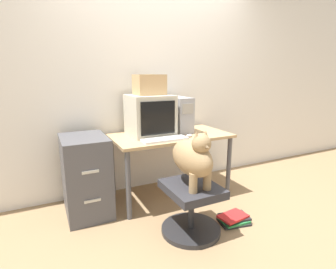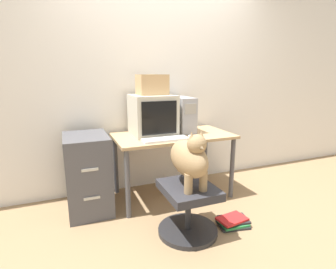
{
  "view_description": "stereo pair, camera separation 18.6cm",
  "coord_description": "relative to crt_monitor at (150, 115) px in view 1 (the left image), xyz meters",
  "views": [
    {
      "loc": [
        -1.27,
        -2.17,
        1.36
      ],
      "look_at": [
        -0.19,
        0.03,
        0.8
      ],
      "focal_mm": 28.0,
      "sensor_mm": 36.0,
      "label": 1
    },
    {
      "loc": [
        -1.1,
        -2.25,
        1.36
      ],
      "look_at": [
        -0.19,
        0.03,
        0.8
      ],
      "focal_mm": 28.0,
      "sensor_mm": 36.0,
      "label": 2
    }
  ],
  "objects": [
    {
      "name": "desk",
      "position": [
        0.21,
        -0.09,
        -0.31
      ],
      "size": [
        1.28,
        0.7,
        0.72
      ],
      "color": "tan",
      "rests_on": "ground_plane"
    },
    {
      "name": "office_chair",
      "position": [
        0.04,
        -0.83,
        -0.69
      ],
      "size": [
        0.52,
        0.52,
        0.44
      ],
      "color": "#262628",
      "rests_on": "ground_plane"
    },
    {
      "name": "keyboard",
      "position": [
        0.03,
        -0.32,
        -0.2
      ],
      "size": [
        0.47,
        0.16,
        0.03
      ],
      "color": "silver",
      "rests_on": "desk"
    },
    {
      "name": "wall_back",
      "position": [
        0.21,
        0.33,
        0.36
      ],
      "size": [
        8.0,
        0.05,
        2.6
      ],
      "color": "white",
      "rests_on": "ground_plane"
    },
    {
      "name": "computer_mouse",
      "position": [
        0.33,
        -0.29,
        -0.2
      ],
      "size": [
        0.07,
        0.05,
        0.03
      ],
      "color": "silver",
      "rests_on": "desk"
    },
    {
      "name": "ground_plane",
      "position": [
        0.21,
        -0.43,
        -0.94
      ],
      "size": [
        12.0,
        12.0,
        0.0
      ],
      "primitive_type": "plane",
      "color": "#937551"
    },
    {
      "name": "crt_monitor",
      "position": [
        0.0,
        0.0,
        0.0
      ],
      "size": [
        0.45,
        0.45,
        0.43
      ],
      "color": "beige",
      "rests_on": "desk"
    },
    {
      "name": "pc_tower",
      "position": [
        0.37,
        0.03,
        -0.02
      ],
      "size": [
        0.18,
        0.42,
        0.39
      ],
      "color": "#99999E",
      "rests_on": "desk"
    },
    {
      "name": "book_stack_floor",
      "position": [
        0.47,
        -0.89,
        -0.9
      ],
      "size": [
        0.31,
        0.25,
        0.08
      ],
      "color": "#262628",
      "rests_on": "ground_plane"
    },
    {
      "name": "filing_cabinet",
      "position": [
        -0.72,
        -0.08,
        -0.54
      ],
      "size": [
        0.42,
        0.57,
        0.79
      ],
      "color": "#4C4C51",
      "rests_on": "ground_plane"
    },
    {
      "name": "cardboard_box",
      "position": [
        0.0,
        0.0,
        0.32
      ],
      "size": [
        0.3,
        0.24,
        0.21
      ],
      "color": "tan",
      "rests_on": "crt_monitor"
    },
    {
      "name": "dog",
      "position": [
        0.04,
        -0.84,
        -0.24
      ],
      "size": [
        0.24,
        0.52,
        0.5
      ],
      "color": "#9E7F56",
      "rests_on": "office_chair"
    }
  ]
}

